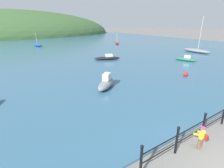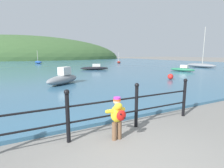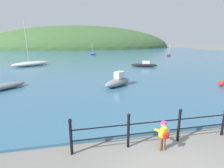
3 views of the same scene
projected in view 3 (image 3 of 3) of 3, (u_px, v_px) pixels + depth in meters
water at (87, 57)px, 34.88m from camera, size 80.00×60.00×0.10m
far_hillside at (81, 48)px, 70.75m from camera, size 73.64×40.50×16.99m
iron_railing at (155, 127)px, 5.86m from camera, size 5.61×0.12×1.21m
child_in_coat at (163, 134)px, 5.51m from camera, size 0.38×0.52×1.00m
boat_blue_hull at (31, 64)px, 22.54m from camera, size 4.62×3.61×5.69m
boat_white_sailboat at (118, 81)px, 12.98m from camera, size 2.65×2.43×1.05m
boat_red_dinghy at (169, 55)px, 35.85m from camera, size 1.58×2.41×2.25m
boat_far_left at (93, 53)px, 38.24m from camera, size 1.56×2.69×2.58m
boat_mid_harbor at (144, 65)px, 22.09m from camera, size 3.49×2.28×0.69m
mooring_buoy at (221, 83)px, 12.91m from camera, size 0.42×0.42×0.42m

